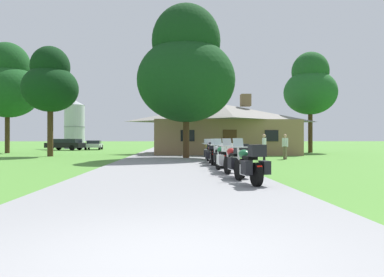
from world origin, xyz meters
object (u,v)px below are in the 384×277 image
motorcycle_silver_fourth_in_row (220,155)px  parked_silver_sedan_far_left (94,145)px  motorcycle_green_third_in_row (224,158)px  tree_left_near (50,82)px  tree_left_far (7,84)px  parked_black_suv_far_left (66,144)px  tree_by_lodge_front (186,69)px  metal_silo_distant (74,124)px  motorcycle_green_sixth_in_row (210,152)px  motorcycle_red_second_in_row (236,161)px  motorcycle_green_nearest_to_camera (250,165)px  motorcycle_red_fifth_in_row (212,154)px  motorcycle_yellow_farthest_in_row (209,151)px  bystander_white_shirt_near_lodge (285,145)px  bystander_white_shirt_beside_signpost (264,146)px  tree_right_of_lodge (310,86)px

motorcycle_silver_fourth_in_row → parked_silver_sedan_far_left: bearing=104.0°
motorcycle_green_third_in_row → tree_left_near: (-11.60, 14.58, 5.17)m
tree_left_far → parked_black_suv_far_left: size_ratio=2.17×
motorcycle_silver_fourth_in_row → tree_by_lodge_front: tree_by_lodge_front is taller
metal_silo_distant → parked_silver_sedan_far_left: bearing=-54.9°
motorcycle_green_sixth_in_row → tree_left_near: 15.43m
motorcycle_red_second_in_row → motorcycle_green_sixth_in_row: bearing=82.1°
motorcycle_green_nearest_to_camera → metal_silo_distant: 45.80m
parked_black_suv_far_left → motorcycle_green_sixth_in_row: bearing=-133.0°
motorcycle_red_fifth_in_row → motorcycle_red_second_in_row: bearing=-87.7°
motorcycle_yellow_farthest_in_row → metal_silo_distant: (-16.60, 30.63, 2.90)m
motorcycle_red_fifth_in_row → tree_left_near: size_ratio=0.24×
motorcycle_green_third_in_row → bystander_white_shirt_near_lodge: bystander_white_shirt_near_lodge is taller
motorcycle_red_fifth_in_row → parked_silver_sedan_far_left: size_ratio=0.48×
motorcycle_green_sixth_in_row → bystander_white_shirt_beside_signpost: size_ratio=1.25×
motorcycle_yellow_farthest_in_row → parked_silver_sedan_far_left: (-12.51, 24.81, 0.03)m
tree_by_lodge_front → tree_left_far: 20.07m
motorcycle_green_nearest_to_camera → bystander_white_shirt_beside_signpost: 13.01m
parked_silver_sedan_far_left → motorcycle_red_fifth_in_row: bearing=-71.8°
parked_silver_sedan_far_left → tree_by_lodge_front: bearing=-68.0°
tree_by_lodge_front → parked_silver_sedan_far_left: size_ratio=2.45×
motorcycle_green_nearest_to_camera → motorcycle_green_third_in_row: 3.90m
tree_left_near → motorcycle_yellow_farthest_in_row: bearing=-28.7°
motorcycle_green_third_in_row → tree_by_lodge_front: (-1.11, 10.75, 5.59)m
motorcycle_green_sixth_in_row → tree_right_of_lodge: bearing=52.9°
tree_right_of_lodge → parked_silver_sedan_far_left: (-24.10, 11.29, -6.06)m
tree_right_of_lodge → tree_by_lodge_front: 16.90m
bystander_white_shirt_near_lodge → parked_silver_sedan_far_left: bystander_white_shirt_near_lodge is taller
motorcycle_red_fifth_in_row → bystander_white_shirt_beside_signpost: (3.83, 4.67, 0.32)m
motorcycle_green_third_in_row → motorcycle_yellow_farthest_in_row: 8.10m
motorcycle_green_third_in_row → tree_by_lodge_front: tree_by_lodge_front is taller
parked_black_suv_far_left → tree_left_far: bearing=177.8°
bystander_white_shirt_beside_signpost → tree_by_lodge_front: (-4.89, 2.15, 5.26)m
motorcycle_green_nearest_to_camera → tree_right_of_lodge: 28.69m
metal_silo_distant → motorcycle_green_third_in_row: bearing=-67.1°
metal_silo_distant → motorcycle_silver_fourth_in_row: bearing=-65.7°
motorcycle_green_third_in_row → motorcycle_red_fifth_in_row: same height
motorcycle_red_second_in_row → motorcycle_red_fifth_in_row: same height
bystander_white_shirt_near_lodge → tree_right_of_lodge: bearing=-49.8°
metal_silo_distant → parked_silver_sedan_far_left: 7.66m
tree_left_near → parked_silver_sedan_far_left: (-0.67, 18.32, -5.14)m
motorcycle_silver_fourth_in_row → tree_by_lodge_front: (-1.23, 8.57, 5.59)m
parked_silver_sedan_far_left → motorcycle_green_third_in_row: bearing=-74.3°
motorcycle_green_nearest_to_camera → metal_silo_distant: (-16.54, 42.61, 2.90)m
tree_left_far → metal_silo_distant: bearing=84.4°
bystander_white_shirt_near_lodge → tree_left_far: tree_left_far is taller
tree_by_lodge_front → metal_silo_distant: bearing=118.6°
bystander_white_shirt_near_lodge → tree_left_near: bearing=51.7°
tree_left_near → tree_left_far: tree_left_far is taller
motorcycle_silver_fourth_in_row → tree_left_near: size_ratio=0.24×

